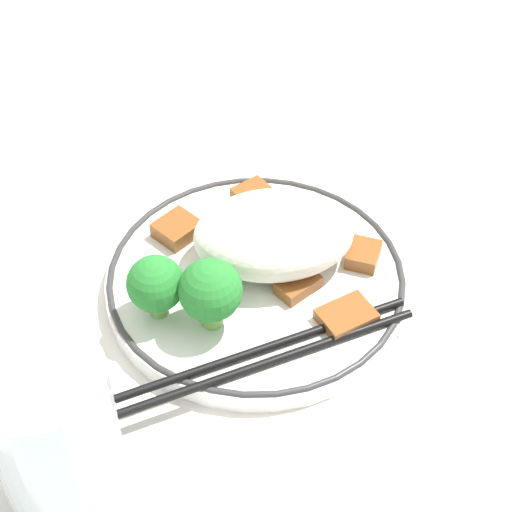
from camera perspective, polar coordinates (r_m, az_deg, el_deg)
The scene contains 13 objects.
ground_plane at distance 0.64m, azimuth -0.00°, elevation -2.23°, with size 3.00×3.00×0.00m, color silver.
plate at distance 0.63m, azimuth -0.00°, elevation -1.65°, with size 0.22×0.22×0.02m.
rice_mound at distance 0.62m, azimuth 1.19°, elevation 1.45°, with size 0.12×0.09×0.05m.
broccoli_back_left at distance 0.59m, azimuth -6.71°, elevation -1.91°, with size 0.04×0.04×0.05m.
broccoli_back_center at distance 0.57m, azimuth -3.06°, elevation -2.36°, with size 0.04×0.04×0.06m.
meat_near_front at distance 0.66m, azimuth -1.51°, elevation 2.16°, with size 0.03×0.04×0.01m.
meat_near_left at distance 0.61m, azimuth 2.83°, elevation -1.97°, with size 0.04×0.03×0.01m.
meat_near_right at distance 0.60m, azimuth 6.05°, elevation -4.04°, with size 0.05×0.04×0.01m.
meat_near_back at distance 0.66m, azimuth -5.28°, elevation 1.80°, with size 0.04×0.04×0.01m.
meat_on_rice_edge at distance 0.64m, azimuth 7.17°, elevation 0.09°, with size 0.03×0.03×0.01m.
meat_mid_left at distance 0.68m, azimuth -0.31°, elevation 4.20°, with size 0.03×0.03×0.01m.
chopsticks at distance 0.57m, azimuth -0.43°, elevation -7.02°, with size 0.23×0.08×0.01m.
drinking_glass at distance 0.50m, azimuth -13.16°, elevation -11.83°, with size 0.07×0.07×0.12m.
Camera 1 is at (0.05, 0.43, 0.47)m, focal length 60.00 mm.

